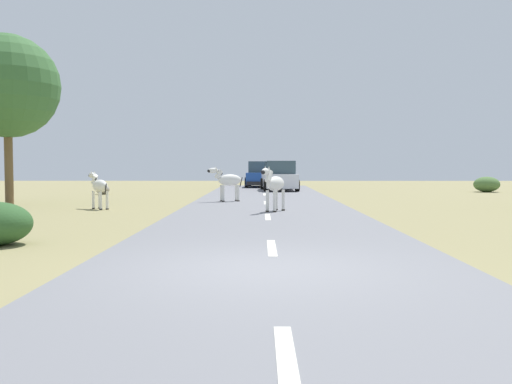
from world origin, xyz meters
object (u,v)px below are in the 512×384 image
Objects in this scene: zebra_0 at (274,184)px; zebra_1 at (228,180)px; car_1 at (261,175)px; rock_0 at (103,189)px; bush_1 at (487,184)px; car_0 at (279,177)px; tree_2 at (7,86)px; zebra_2 at (99,186)px.

zebra_0 reaches higher than zebra_1.
rock_0 is at bearing 48.93° from car_1.
zebra_1 is 1.00× the size of bush_1.
bush_1 is at bearing -7.73° from car_0.
tree_2 is at bearing -138.70° from car_0.
tree_2 is 9.49× the size of rock_0.
zebra_0 is at bearing 94.19° from car_1.
tree_2 is (-4.15, 2.08, 3.82)m from zebra_2.
tree_2 is at bearing 61.51° from car_1.
rock_0 is at bearing -24.89° from zebra_0.
car_0 is at bearing 176.05° from bush_1.
tree_2 reaches higher than bush_1.
car_1 is 19.39m from tree_2.
zebra_2 is (-4.38, -3.38, -0.11)m from zebra_1.
zebra_0 is 2.12× the size of rock_0.
zebra_1 is 0.22× the size of tree_2.
zebra_0 is 6.38m from zebra_2.
tree_2 is 25.40m from bush_1.
bush_1 is 21.52m from rock_0.
car_1 is at bearing 155.08° from bush_1.
car_1 is at bearing 58.50° from tree_2.
zebra_0 reaches higher than rock_0.
car_1 is at bearing -62.10° from zebra_0.
zebra_1 is 0.33× the size of car_1.
bush_1 is (14.35, 8.91, -0.48)m from zebra_1.
bush_1 is (11.89, -0.82, -0.41)m from car_0.
zebra_2 is 6.01m from tree_2.
rock_0 is (-9.46, -3.49, -0.59)m from car_0.
rock_0 is (-8.41, -8.68, -0.59)m from car_1.
rock_0 is (-2.62, 9.61, -0.55)m from zebra_2.
zebra_0 is at bearing -96.32° from car_0.
tree_2 is (-9.94, -16.22, 3.78)m from car_1.
bush_1 is at bearing -105.53° from zebra_0.
car_0 reaches higher than rock_0.
zebra_2 is 19.19m from car_1.
zebra_0 is at bearing -51.62° from rock_0.
zebra_2 is at bearing 12.95° from zebra_0.
zebra_2 reaches higher than rock_0.
zebra_1 is at bearing 87.63° from car_1.
car_0 is at bearing 104.50° from car_1.
car_0 reaches higher than zebra_2.
zebra_1 is at bearing 8.63° from tree_2.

